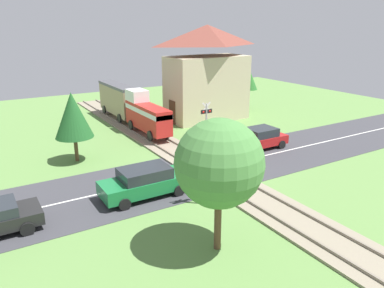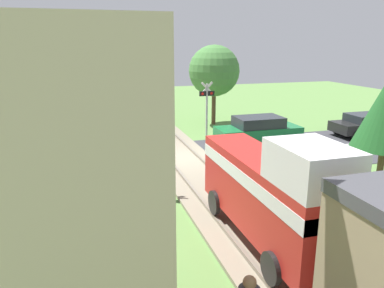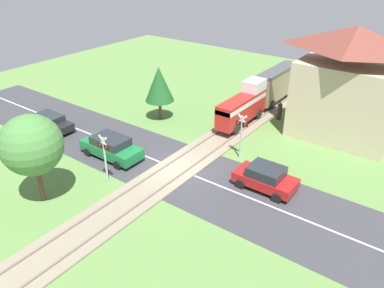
{
  "view_description": "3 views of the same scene",
  "coord_description": "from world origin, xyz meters",
  "px_view_note": "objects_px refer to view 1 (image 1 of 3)",
  "views": [
    {
      "loc": [
        -11.75,
        -17.75,
        8.54
      ],
      "look_at": [
        0.0,
        1.62,
        1.2
      ],
      "focal_mm": 35.0,
      "sensor_mm": 36.0,
      "label": 1
    },
    {
      "loc": [
        4.47,
        16.51,
        5.44
      ],
      "look_at": [
        0.0,
        1.62,
        1.2
      ],
      "focal_mm": 35.0,
      "sensor_mm": 36.0,
      "label": 2
    },
    {
      "loc": [
        13.25,
        -16.36,
        13.1
      ],
      "look_at": [
        0.0,
        1.62,
        1.2
      ],
      "focal_mm": 35.0,
      "sensor_mm": 36.0,
      "label": 3
    }
  ],
  "objects_px": {
    "car_far_side": "(261,138)",
    "pedestrian_by_station": "(153,116)",
    "station_building": "(207,75)",
    "car_near_crossing": "(145,181)",
    "crossing_signal_west_approach": "(206,165)",
    "crossing_signal_east_approach": "(206,118)",
    "train": "(130,105)"
  },
  "relations": [
    {
      "from": "car_far_side",
      "to": "pedestrian_by_station",
      "type": "bearing_deg",
      "value": 110.29
    },
    {
      "from": "station_building",
      "to": "car_near_crossing",
      "type": "bearing_deg",
      "value": -134.1
    },
    {
      "from": "car_near_crossing",
      "to": "car_far_side",
      "type": "xyz_separation_m",
      "value": [
        10.29,
        2.88,
        -0.04
      ]
    },
    {
      "from": "crossing_signal_west_approach",
      "to": "car_far_side",
      "type": "bearing_deg",
      "value": 32.79
    },
    {
      "from": "crossing_signal_east_approach",
      "to": "station_building",
      "type": "distance_m",
      "value": 8.47
    },
    {
      "from": "train",
      "to": "crossing_signal_east_approach",
      "type": "distance_m",
      "value": 8.39
    },
    {
      "from": "train",
      "to": "car_far_side",
      "type": "height_order",
      "value": "train"
    },
    {
      "from": "crossing_signal_west_approach",
      "to": "crossing_signal_east_approach",
      "type": "height_order",
      "value": "same"
    },
    {
      "from": "crossing_signal_east_approach",
      "to": "pedestrian_by_station",
      "type": "bearing_deg",
      "value": 94.51
    },
    {
      "from": "car_far_side",
      "to": "crossing_signal_west_approach",
      "type": "xyz_separation_m",
      "value": [
        -8.14,
        -5.24,
        1.31
      ]
    },
    {
      "from": "car_far_side",
      "to": "crossing_signal_west_approach",
      "type": "relative_size",
      "value": 1.13
    },
    {
      "from": "car_near_crossing",
      "to": "pedestrian_by_station",
      "type": "xyz_separation_m",
      "value": [
        6.59,
        12.9,
        -0.1
      ]
    },
    {
      "from": "car_near_crossing",
      "to": "crossing_signal_west_approach",
      "type": "height_order",
      "value": "crossing_signal_west_approach"
    },
    {
      "from": "car_near_crossing",
      "to": "crossing_signal_east_approach",
      "type": "xyz_separation_m",
      "value": [
        7.19,
        5.24,
        1.27
      ]
    },
    {
      "from": "crossing_signal_west_approach",
      "to": "crossing_signal_east_approach",
      "type": "xyz_separation_m",
      "value": [
        5.04,
        7.6,
        0.0
      ]
    },
    {
      "from": "car_near_crossing",
      "to": "crossing_signal_east_approach",
      "type": "height_order",
      "value": "crossing_signal_east_approach"
    },
    {
      "from": "train",
      "to": "crossing_signal_west_approach",
      "type": "height_order",
      "value": "train"
    },
    {
      "from": "car_far_side",
      "to": "station_building",
      "type": "bearing_deg",
      "value": 81.16
    },
    {
      "from": "crossing_signal_west_approach",
      "to": "station_building",
      "type": "height_order",
      "value": "station_building"
    },
    {
      "from": "car_far_side",
      "to": "station_building",
      "type": "xyz_separation_m",
      "value": [
        1.43,
        9.22,
        3.33
      ]
    },
    {
      "from": "train",
      "to": "crossing_signal_west_approach",
      "type": "distance_m",
      "value": 15.8
    },
    {
      "from": "train",
      "to": "car_near_crossing",
      "type": "relative_size",
      "value": 2.73
    },
    {
      "from": "car_near_crossing",
      "to": "car_far_side",
      "type": "relative_size",
      "value": 1.24
    },
    {
      "from": "station_building",
      "to": "car_far_side",
      "type": "bearing_deg",
      "value": -98.84
    },
    {
      "from": "crossing_signal_east_approach",
      "to": "pedestrian_by_station",
      "type": "relative_size",
      "value": 2.08
    },
    {
      "from": "car_far_side",
      "to": "pedestrian_by_station",
      "type": "distance_m",
      "value": 10.68
    },
    {
      "from": "car_far_side",
      "to": "pedestrian_by_station",
      "type": "height_order",
      "value": "pedestrian_by_station"
    },
    {
      "from": "crossing_signal_west_approach",
      "to": "station_building",
      "type": "distance_m",
      "value": 17.46
    },
    {
      "from": "train",
      "to": "crossing_signal_east_approach",
      "type": "xyz_separation_m",
      "value": [
        2.52,
        -8.0,
        0.23
      ]
    },
    {
      "from": "car_near_crossing",
      "to": "car_far_side",
      "type": "distance_m",
      "value": 10.69
    },
    {
      "from": "train",
      "to": "car_far_side",
      "type": "relative_size",
      "value": 3.37
    },
    {
      "from": "crossing_signal_west_approach",
      "to": "crossing_signal_east_approach",
      "type": "bearing_deg",
      "value": 56.47
    }
  ]
}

